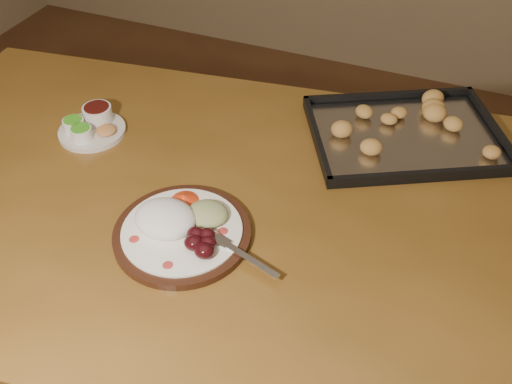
% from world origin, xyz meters
% --- Properties ---
extents(dining_table, '(1.61, 1.09, 0.75)m').
position_xyz_m(dining_table, '(0.09, 0.08, 0.65)').
color(dining_table, brown).
rests_on(dining_table, ground).
extents(dinner_plate, '(0.33, 0.25, 0.06)m').
position_xyz_m(dinner_plate, '(0.06, -0.03, 0.77)').
color(dinner_plate, black).
rests_on(dinner_plate, dining_table).
extents(condiment_saucer, '(0.15, 0.15, 0.05)m').
position_xyz_m(condiment_saucer, '(-0.27, 0.18, 0.77)').
color(condiment_saucer, beige).
rests_on(condiment_saucer, dining_table).
extents(baking_tray, '(0.51, 0.46, 0.04)m').
position_xyz_m(baking_tray, '(0.39, 0.42, 0.76)').
color(baking_tray, black).
rests_on(baking_tray, dining_table).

